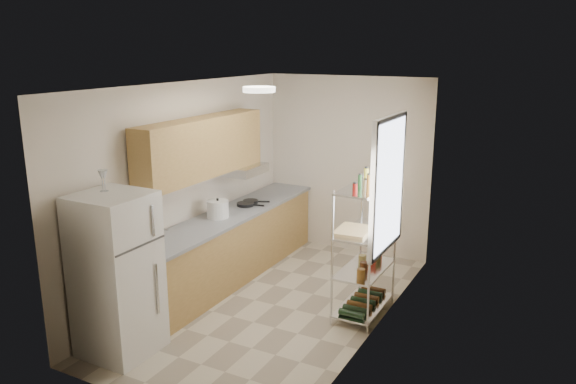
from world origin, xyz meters
name	(u,v)px	position (x,y,z in m)	size (l,w,h in m)	color
room	(274,200)	(0.00, 0.00, 1.30)	(2.52, 4.42, 2.62)	beige
counter_run	(230,246)	(-0.92, 0.44, 0.45)	(0.63, 3.51, 0.90)	tan
upper_cabinets	(202,147)	(-1.05, 0.10, 1.81)	(0.33, 2.20, 0.72)	tan
range_hood	(242,169)	(-1.00, 0.90, 1.39)	(0.50, 0.60, 0.12)	#B7BABC
window	(388,185)	(1.23, 0.35, 1.55)	(0.06, 1.00, 1.46)	white
bakers_rack	(366,222)	(1.00, 0.30, 1.11)	(0.45, 0.90, 1.73)	silver
ceiling_dome	(259,89)	(0.00, -0.30, 2.57)	(0.34, 0.34, 0.06)	white
refrigerator	(117,275)	(-0.87, -1.62, 0.82)	(0.68, 0.68, 1.65)	white
wine_glass_a	(105,181)	(-0.98, -1.57, 1.75)	(0.08, 0.08, 0.21)	silver
wine_glass_b	(102,181)	(-1.00, -1.58, 1.75)	(0.08, 0.08, 0.21)	silver
rice_cooker	(218,209)	(-0.94, 0.22, 1.01)	(0.27, 0.27, 0.22)	white
frying_pan_large	(245,204)	(-0.92, 0.84, 0.92)	(0.23, 0.23, 0.04)	black
frying_pan_small	(251,202)	(-0.93, 0.98, 0.92)	(0.21, 0.21, 0.04)	black
cutting_board	(353,231)	(0.90, 0.19, 1.03)	(0.35, 0.46, 0.03)	tan
espresso_machine	(378,212)	(1.03, 0.63, 1.14)	(0.15, 0.22, 0.26)	black
storage_bag	(375,252)	(1.02, 0.63, 0.64)	(0.10, 0.15, 0.17)	#A12413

